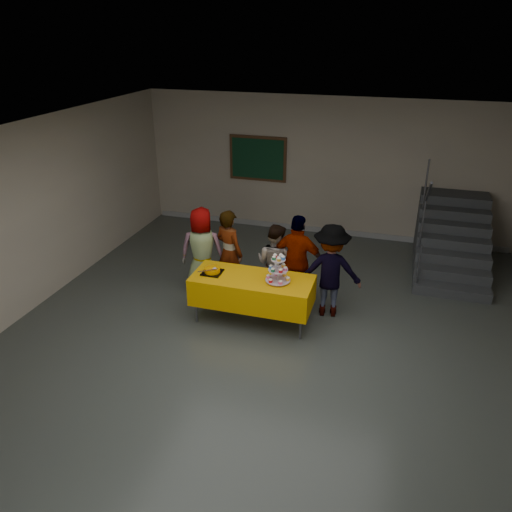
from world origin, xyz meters
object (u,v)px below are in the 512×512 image
at_px(schoolchild_a, 202,251).
at_px(schoolchild_b, 229,253).
at_px(schoolchild_c, 275,263).
at_px(staircase, 451,240).
at_px(schoolchild_d, 298,262).
at_px(noticeboard, 258,159).
at_px(bake_table, 252,290).
at_px(schoolchild_e, 330,271).
at_px(bear_cake, 212,270).
at_px(cupcake_stand, 278,271).

bearing_deg(schoolchild_a, schoolchild_b, 173.00).
bearing_deg(schoolchild_c, staircase, -124.94).
relative_size(schoolchild_d, noticeboard, 1.23).
height_order(bake_table, schoolchild_e, schoolchild_e).
xyz_separation_m(bake_table, schoolchild_b, (-0.65, 0.78, 0.21)).
relative_size(schoolchild_c, staircase, 0.58).
relative_size(bake_table, schoolchild_a, 1.22).
xyz_separation_m(bake_table, staircase, (3.09, 3.15, -0.07)).
bearing_deg(schoolchild_c, schoolchild_b, 14.28).
xyz_separation_m(bake_table, schoolchild_d, (0.56, 0.69, 0.24)).
bearing_deg(bake_table, schoolchild_b, 129.98).
bearing_deg(noticeboard, schoolchild_d, -63.33).
bearing_deg(bear_cake, schoolchild_e, 18.75).
xyz_separation_m(cupcake_stand, bear_cake, (-1.06, -0.01, -0.13)).
distance_m(schoolchild_d, noticeboard, 3.77).
bearing_deg(cupcake_stand, bake_table, 178.60).
height_order(bear_cake, staircase, staircase).
xyz_separation_m(schoolchild_c, schoolchild_d, (0.40, -0.07, 0.11)).
bearing_deg(schoolchild_e, schoolchild_b, -15.23).
bearing_deg(cupcake_stand, schoolchild_a, 154.68).
bearing_deg(bake_table, schoolchild_a, 147.52).
xyz_separation_m(schoolchild_d, noticeboard, (-1.66, 3.30, 0.80)).
height_order(schoolchild_c, noticeboard, noticeboard).
xyz_separation_m(schoolchild_a, noticeboard, (0.03, 3.27, 0.83)).
height_order(schoolchild_a, schoolchild_b, schoolchild_a).
xyz_separation_m(bear_cake, staircase, (3.73, 3.17, -0.34)).
relative_size(schoolchild_a, schoolchild_e, 0.99).
bearing_deg(schoolchild_d, schoolchild_a, 4.73).
bearing_deg(schoolchild_a, cupcake_stand, 140.39).
distance_m(bear_cake, schoolchild_c, 1.13).
height_order(cupcake_stand, schoolchild_b, schoolchild_b).
bearing_deg(schoolchild_b, schoolchild_d, -159.57).
xyz_separation_m(cupcake_stand, schoolchild_e, (0.71, 0.58, -0.18)).
relative_size(schoolchild_c, schoolchild_d, 0.86).
height_order(schoolchild_a, schoolchild_d, schoolchild_d).
relative_size(schoolchild_e, staircase, 0.65).
xyz_separation_m(bear_cake, schoolchild_e, (1.77, 0.60, -0.05)).
distance_m(schoolchild_b, schoolchild_d, 1.22).
bearing_deg(bake_table, schoolchild_c, 77.85).
bearing_deg(bear_cake, schoolchild_a, 122.73).
bearing_deg(bake_table, bear_cake, -177.83).
distance_m(schoolchild_a, schoolchild_c, 1.29).
bearing_deg(schoolchild_b, schoolchild_a, 32.01).
bearing_deg(schoolchild_e, schoolchild_d, -20.02).
bearing_deg(schoolchild_e, schoolchild_a, -12.32).
bearing_deg(staircase, bear_cake, -139.68).
height_order(bear_cake, schoolchild_a, schoolchild_a).
bearing_deg(cupcake_stand, schoolchild_b, 143.45).
bearing_deg(bake_table, cupcake_stand, -1.40).
bearing_deg(staircase, schoolchild_e, -127.45).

